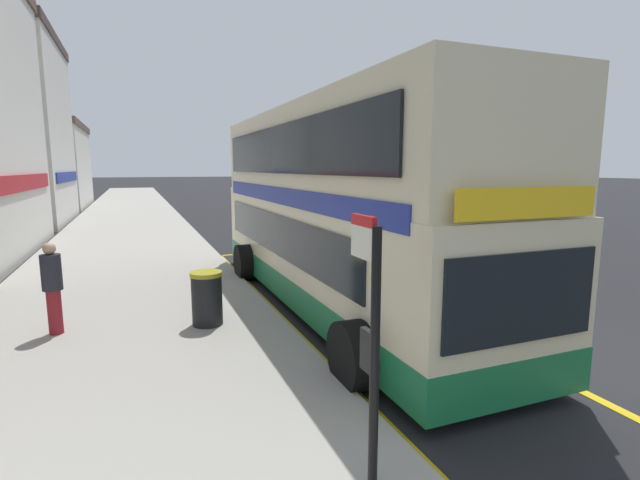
% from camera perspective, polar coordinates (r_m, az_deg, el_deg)
% --- Properties ---
extents(ground_plane, '(260.00, 260.00, 0.00)m').
position_cam_1_polar(ground_plane, '(38.02, -11.64, 3.99)').
color(ground_plane, black).
extents(pavement_near, '(6.00, 76.00, 0.14)m').
position_cam_1_polar(pavement_near, '(37.44, -22.27, 3.54)').
color(pavement_near, '#A39E93').
rests_on(pavement_near, ground).
extents(double_decker_bus, '(3.29, 11.07, 4.40)m').
position_cam_1_polar(double_decker_bus, '(10.47, 1.84, 3.10)').
color(double_decker_bus, beige).
rests_on(double_decker_bus, ground).
extents(bus_bay_markings, '(3.14, 14.33, 0.01)m').
position_cam_1_polar(bus_bay_markings, '(10.72, 2.32, -8.00)').
color(bus_bay_markings, gold).
rests_on(bus_bay_markings, ground).
extents(bus_stop_sign, '(0.09, 0.51, 2.55)m').
position_cam_1_polar(bus_stop_sign, '(4.32, 6.28, -10.93)').
color(bus_stop_sign, black).
rests_on(bus_stop_sign, pavement_near).
extents(terrace_mid, '(9.73, 11.89, 7.49)m').
position_cam_1_polar(terrace_mid, '(42.81, -33.30, 7.69)').
color(terrace_mid, silver).
rests_on(terrace_mid, ground).
extents(parked_car_white_ahead, '(2.09, 4.20, 1.62)m').
position_cam_1_polar(parked_car_white_ahead, '(33.20, -1.31, 4.87)').
color(parked_car_white_ahead, silver).
rests_on(parked_car_white_ahead, ground).
extents(parked_car_navy_far, '(2.09, 4.20, 1.62)m').
position_cam_1_polar(parked_car_navy_far, '(22.53, 2.67, 2.96)').
color(parked_car_navy_far, navy).
rests_on(parked_car_navy_far, ground).
extents(pedestrian_waiting_near_sign, '(0.34, 0.34, 1.68)m').
position_cam_1_polar(pedestrian_waiting_near_sign, '(9.60, -30.02, -4.77)').
color(pedestrian_waiting_near_sign, maroon).
rests_on(pedestrian_waiting_near_sign, pavement_near).
extents(litter_bin, '(0.60, 0.60, 1.03)m').
position_cam_1_polar(litter_bin, '(9.16, -13.72, -6.94)').
color(litter_bin, black).
rests_on(litter_bin, pavement_near).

